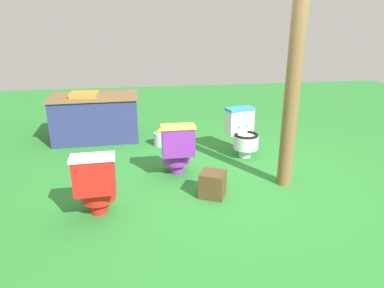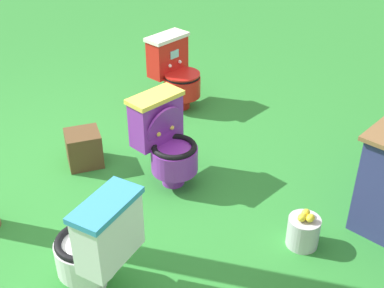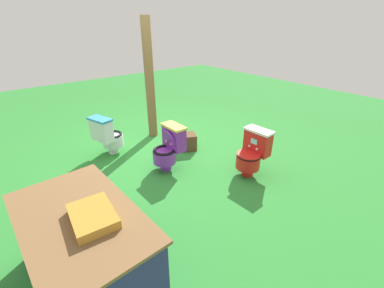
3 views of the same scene
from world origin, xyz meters
name	(u,v)px [view 2 (image 2 of 3)]	position (x,y,z in m)	size (l,w,h in m)	color
ground	(83,195)	(0.00, 0.00, 0.00)	(14.00, 14.00, 0.00)	#2D8433
toilet_purple	(166,140)	(-0.61, 0.31, 0.37)	(0.44, 0.50, 0.73)	purple
toilet_red	(176,72)	(-1.57, -0.60, 0.37)	(0.44, 0.51, 0.73)	red
toilet_white	(96,244)	(0.46, 0.88, 0.37)	(0.52, 0.58, 0.73)	white
small_crate	(84,148)	(-0.27, -0.36, 0.15)	(0.28, 0.27, 0.30)	brown
lemon_bucket	(303,231)	(-0.75, 1.52, 0.12)	(0.22, 0.22, 0.28)	#B7B7BF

